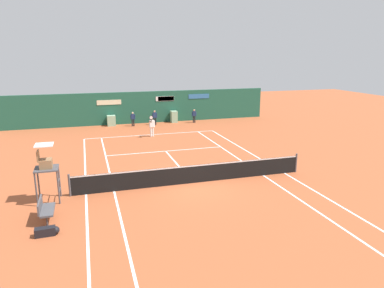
{
  "coord_description": "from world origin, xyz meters",
  "views": [
    {
      "loc": [
        -5.04,
        -16.39,
        6.44
      ],
      "look_at": [
        1.38,
        4.77,
        0.8
      ],
      "focal_mm": 33.18,
      "sensor_mm": 36.0,
      "label": 1
    }
  ],
  "objects_px": {
    "equipment_bag": "(48,231)",
    "player_on_baseline": "(152,125)",
    "ball_kid_right_post": "(194,115)",
    "player_bench": "(45,208)",
    "tennis_ball_by_sideline": "(105,150)",
    "ball_kid_left_post": "(155,117)",
    "tennis_ball_near_service_line": "(209,165)",
    "ball_kid_centre_post": "(133,118)",
    "umpire_chair": "(46,165)"
  },
  "relations": [
    {
      "from": "player_bench",
      "to": "player_on_baseline",
      "type": "relative_size",
      "value": 0.73
    },
    {
      "from": "player_on_baseline",
      "to": "tennis_ball_by_sideline",
      "type": "distance_m",
      "value": 5.11
    },
    {
      "from": "player_on_baseline",
      "to": "tennis_ball_by_sideline",
      "type": "xyz_separation_m",
      "value": [
        -3.86,
        -3.22,
        -0.9
      ]
    },
    {
      "from": "umpire_chair",
      "to": "ball_kid_left_post",
      "type": "xyz_separation_m",
      "value": [
        7.95,
        15.98,
        -0.9
      ]
    },
    {
      "from": "ball_kid_left_post",
      "to": "ball_kid_right_post",
      "type": "bearing_deg",
      "value": -176.59
    },
    {
      "from": "ball_kid_left_post",
      "to": "player_bench",
      "type": "bearing_deg",
      "value": 69.6
    },
    {
      "from": "ball_kid_left_post",
      "to": "umpire_chair",
      "type": "bearing_deg",
      "value": 66.97
    },
    {
      "from": "player_bench",
      "to": "player_on_baseline",
      "type": "height_order",
      "value": "player_on_baseline"
    },
    {
      "from": "ball_kid_left_post",
      "to": "tennis_ball_near_service_line",
      "type": "height_order",
      "value": "ball_kid_left_post"
    },
    {
      "from": "equipment_bag",
      "to": "player_on_baseline",
      "type": "height_order",
      "value": "player_on_baseline"
    },
    {
      "from": "player_on_baseline",
      "to": "tennis_ball_near_service_line",
      "type": "height_order",
      "value": "player_on_baseline"
    },
    {
      "from": "player_on_baseline",
      "to": "ball_kid_right_post",
      "type": "relative_size",
      "value": 1.38
    },
    {
      "from": "tennis_ball_by_sideline",
      "to": "ball_kid_left_post",
      "type": "bearing_deg",
      "value": 57.54
    },
    {
      "from": "player_bench",
      "to": "tennis_ball_near_service_line",
      "type": "height_order",
      "value": "player_bench"
    },
    {
      "from": "player_on_baseline",
      "to": "tennis_ball_by_sideline",
      "type": "height_order",
      "value": "player_on_baseline"
    },
    {
      "from": "umpire_chair",
      "to": "ball_kid_left_post",
      "type": "relative_size",
      "value": 1.94
    },
    {
      "from": "equipment_bag",
      "to": "ball_kid_right_post",
      "type": "height_order",
      "value": "ball_kid_right_post"
    },
    {
      "from": "player_on_baseline",
      "to": "ball_kid_left_post",
      "type": "distance_m",
      "value": 4.78
    },
    {
      "from": "ball_kid_centre_post",
      "to": "tennis_ball_near_service_line",
      "type": "bearing_deg",
      "value": 109.34
    },
    {
      "from": "ball_kid_right_post",
      "to": "tennis_ball_near_service_line",
      "type": "height_order",
      "value": "ball_kid_right_post"
    },
    {
      "from": "ball_kid_centre_post",
      "to": "ball_kid_left_post",
      "type": "xyz_separation_m",
      "value": [
        2.02,
        0.0,
        0.03
      ]
    },
    {
      "from": "player_bench",
      "to": "umpire_chair",
      "type": "bearing_deg",
      "value": -179.32
    },
    {
      "from": "ball_kid_left_post",
      "to": "tennis_ball_by_sideline",
      "type": "bearing_deg",
      "value": 60.94
    },
    {
      "from": "player_bench",
      "to": "ball_kid_centre_post",
      "type": "bearing_deg",
      "value": 161.81
    },
    {
      "from": "player_bench",
      "to": "ball_kid_centre_post",
      "type": "height_order",
      "value": "ball_kid_centre_post"
    },
    {
      "from": "player_on_baseline",
      "to": "ball_kid_left_post",
      "type": "relative_size",
      "value": 1.31
    },
    {
      "from": "player_on_baseline",
      "to": "ball_kid_centre_post",
      "type": "distance_m",
      "value": 4.73
    },
    {
      "from": "ball_kid_right_post",
      "to": "player_bench",
      "type": "bearing_deg",
      "value": 65.69
    },
    {
      "from": "umpire_chair",
      "to": "ball_kid_right_post",
      "type": "xyz_separation_m",
      "value": [
        11.77,
        15.98,
        -0.94
      ]
    },
    {
      "from": "ball_kid_left_post",
      "to": "tennis_ball_by_sideline",
      "type": "distance_m",
      "value": 9.35
    },
    {
      "from": "ball_kid_left_post",
      "to": "tennis_ball_by_sideline",
      "type": "height_order",
      "value": "ball_kid_left_post"
    },
    {
      "from": "ball_kid_left_post",
      "to": "ball_kid_right_post",
      "type": "height_order",
      "value": "ball_kid_left_post"
    },
    {
      "from": "player_on_baseline",
      "to": "ball_kid_right_post",
      "type": "height_order",
      "value": "player_on_baseline"
    },
    {
      "from": "umpire_chair",
      "to": "player_bench",
      "type": "height_order",
      "value": "umpire_chair"
    },
    {
      "from": "equipment_bag",
      "to": "ball_kid_left_post",
      "type": "distance_m",
      "value": 20.8
    },
    {
      "from": "ball_kid_left_post",
      "to": "tennis_ball_by_sideline",
      "type": "relative_size",
      "value": 20.01
    },
    {
      "from": "player_bench",
      "to": "ball_kid_left_post",
      "type": "relative_size",
      "value": 0.97
    },
    {
      "from": "player_on_baseline",
      "to": "tennis_ball_near_service_line",
      "type": "bearing_deg",
      "value": 93.07
    },
    {
      "from": "umpire_chair",
      "to": "tennis_ball_near_service_line",
      "type": "height_order",
      "value": "umpire_chair"
    },
    {
      "from": "ball_kid_centre_post",
      "to": "ball_kid_left_post",
      "type": "bearing_deg",
      "value": -172.37
    },
    {
      "from": "equipment_bag",
      "to": "tennis_ball_near_service_line",
      "type": "xyz_separation_m",
      "value": [
        8.44,
        6.14,
        -0.13
      ]
    },
    {
      "from": "player_bench",
      "to": "tennis_ball_by_sideline",
      "type": "height_order",
      "value": "player_bench"
    },
    {
      "from": "umpire_chair",
      "to": "equipment_bag",
      "type": "height_order",
      "value": "umpire_chair"
    },
    {
      "from": "umpire_chair",
      "to": "player_on_baseline",
      "type": "height_order",
      "value": "umpire_chair"
    },
    {
      "from": "player_bench",
      "to": "tennis_ball_near_service_line",
      "type": "bearing_deg",
      "value": 119.08
    },
    {
      "from": "player_on_baseline",
      "to": "player_bench",
      "type": "bearing_deg",
      "value": 53.87
    },
    {
      "from": "equipment_bag",
      "to": "tennis_ball_by_sideline",
      "type": "xyz_separation_m",
      "value": [
        2.74,
        11.44,
        -0.13
      ]
    },
    {
      "from": "player_bench",
      "to": "tennis_ball_near_service_line",
      "type": "distance_m",
      "value": 9.88
    },
    {
      "from": "player_on_baseline",
      "to": "tennis_ball_near_service_line",
      "type": "distance_m",
      "value": 8.76
    },
    {
      "from": "umpire_chair",
      "to": "ball_kid_right_post",
      "type": "distance_m",
      "value": 19.87
    }
  ]
}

